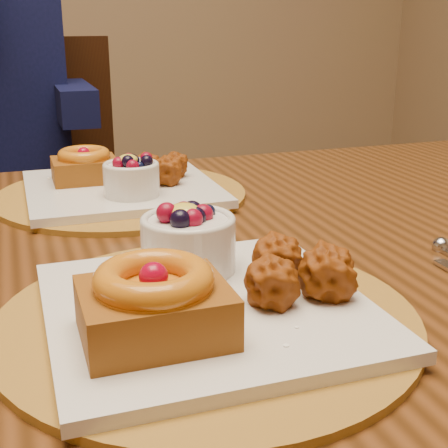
{
  "coord_description": "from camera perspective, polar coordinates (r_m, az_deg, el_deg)",
  "views": [
    {
      "loc": [
        -0.06,
        -0.8,
        1.02
      ],
      "look_at": [
        0.12,
        -0.26,
        0.83
      ],
      "focal_mm": 50.0,
      "sensor_mm": 36.0,
      "label": 1
    }
  ],
  "objects": [
    {
      "name": "dining_table",
      "position": [
        0.8,
        -6.27,
        -6.99
      ],
      "size": [
        1.6,
        0.9,
        0.76
      ],
      "color": "#371C0A",
      "rests_on": "ground"
    },
    {
      "name": "place_setting_near",
      "position": [
        0.56,
        -2.04,
        -6.27
      ],
      "size": [
        0.38,
        0.38,
        0.09
      ],
      "color": "brown",
      "rests_on": "dining_table"
    },
    {
      "name": "chair_far",
      "position": [
        1.79,
        -16.28,
        2.02
      ],
      "size": [
        0.5,
        0.5,
        0.97
      ],
      "rotation": [
        0.0,
        0.0,
        0.07
      ],
      "color": "black",
      "rests_on": "ground"
    },
    {
      "name": "place_setting_far",
      "position": [
        0.96,
        -9.46,
        3.58
      ],
      "size": [
        0.38,
        0.38,
        0.08
      ],
      "color": "brown",
      "rests_on": "dining_table"
    }
  ]
}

